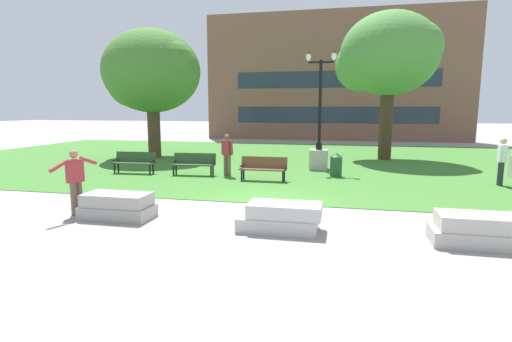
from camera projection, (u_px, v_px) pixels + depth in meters
ground_plane at (264, 204)px, 11.66m from camera, size 140.00×140.00×0.00m
grass_lawn at (301, 160)px, 21.30m from camera, size 40.00×20.00×0.02m
concrete_block_center at (117, 206)px, 10.14m from camera, size 1.80×0.90×0.64m
concrete_block_left at (281, 217)px, 9.11m from camera, size 1.89×0.90×0.64m
concrete_block_right at (479, 231)px, 8.13m from camera, size 1.80×0.90×0.64m
person_skateboarder at (75, 178)px, 10.40m from camera, size 0.31×1.59×1.71m
skateboard at (87, 212)px, 10.41m from camera, size 1.03×0.49×0.14m
park_bench_near_left at (194, 163)px, 16.56m from camera, size 1.83×0.65×0.90m
park_bench_near_right at (135, 161)px, 17.05m from camera, size 1.82×0.62×0.90m
park_bench_far_left at (263, 167)px, 15.31m from camera, size 1.80×0.54×0.90m
lamp_post_right at (319, 146)px, 18.03m from camera, size 1.32×0.80×5.24m
tree_near_left at (388, 56)px, 20.93m from camera, size 5.35×5.09×7.73m
tree_far_left at (151, 73)px, 21.99m from camera, size 5.59×5.33×7.04m
trash_bin at (336, 165)px, 16.23m from camera, size 0.49×0.49×0.96m
person_bystander_near_lawn at (227, 153)px, 16.28m from camera, size 0.62×0.43×1.71m
person_bystander_far_lawn at (502, 159)px, 14.23m from camera, size 0.28×0.63×1.71m
building_facade_distant at (335, 77)px, 34.16m from camera, size 22.60×1.03×10.93m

